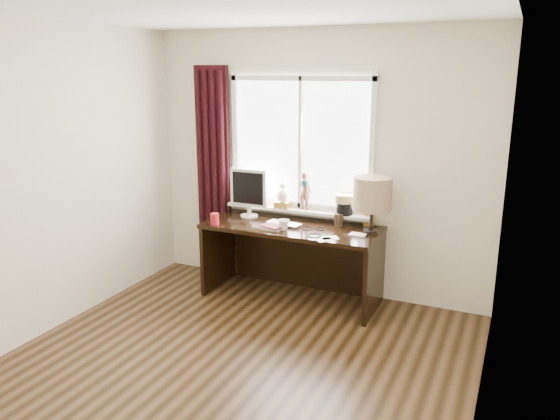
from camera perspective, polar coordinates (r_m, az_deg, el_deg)
The scene contains 18 objects.
floor at distance 4.18m, azimuth -6.78°, elevation -17.54°, with size 3.50×4.00×0.00m, color #4E321C.
ceiling at distance 3.57m, azimuth -8.10°, elevation 20.66°, with size 3.50×4.00×0.00m, color white.
wall_back at distance 5.42m, azimuth 3.77°, elevation 4.83°, with size 3.50×2.60×0.00m, color beige.
wall_left at distance 4.80m, azimuth -25.50°, elevation 2.16°, with size 4.00×2.60×0.00m, color beige.
wall_right at distance 3.14m, azimuth 20.98°, elevation -3.31°, with size 4.00×2.60×0.00m, color beige.
laptop at distance 5.25m, azimuth 0.48°, elevation -1.47°, with size 0.34×0.22×0.03m, color silver.
mug at distance 5.09m, azimuth 0.39°, elevation -1.53°, with size 0.10×0.10×0.10m, color white.
red_cup at distance 5.31m, azimuth -6.84°, elevation -0.93°, with size 0.08×0.08×0.11m, color maroon.
window at distance 5.43m, azimuth 2.12°, elevation 4.94°, with size 1.52×0.22×1.40m.
curtain at distance 5.86m, azimuth -7.02°, elevation 3.65°, with size 0.38×0.09×2.25m.
desk at distance 5.41m, azimuth 1.61°, elevation -3.86°, with size 1.70×0.70×0.75m.
monitor at distance 5.51m, azimuth -3.28°, elevation 2.11°, with size 0.40×0.18×0.49m.
notebook_stack at distance 5.15m, azimuth -0.78°, elevation -1.78°, with size 0.25×0.21×0.03m.
brush_holder at distance 5.25m, azimuth 6.16°, elevation -1.01°, with size 0.09×0.09×0.25m.
icon_frame at distance 5.29m, azimuth 9.28°, elevation -0.97°, with size 0.10×0.03×0.13m.
table_lamp at distance 4.99m, azimuth 9.63°, elevation 1.63°, with size 0.35×0.35×0.52m.
loose_papers at distance 4.91m, azimuth 6.02°, elevation -2.85°, with size 0.39×0.43×0.00m.
desk_cables at distance 5.06m, azimuth 3.51°, elevation -2.24°, with size 0.30×0.37×0.01m.
Camera 1 is at (1.88, -3.01, 2.21)m, focal length 35.00 mm.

